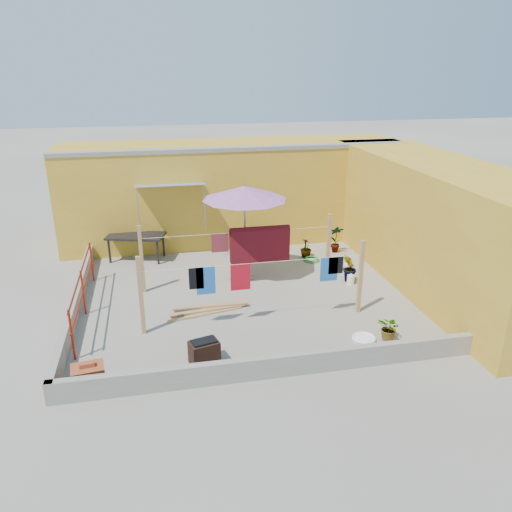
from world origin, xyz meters
The scene contains 21 objects.
ground centered at (0.00, 0.00, 0.00)m, with size 80.00×80.00×0.00m, color #9E998E.
wall_back centered at (0.50, 4.69, 1.61)m, with size 11.00×3.27×3.21m.
wall_right centered at (5.20, 0.00, 1.60)m, with size 2.40×9.00×3.20m, color gold.
parapet_front centered at (0.00, -3.58, 0.22)m, with size 8.30×0.16×0.44m, color gray.
parapet_left centered at (-4.08, 0.00, 0.22)m, with size 0.16×7.30×0.44m, color gray.
red_railing centered at (-3.85, -0.20, 0.72)m, with size 0.05×4.20×1.10m.
clothesline_rig centered at (0.46, 0.52, 1.04)m, with size 5.09×2.35×1.80m.
patio_umbrella centered at (0.23, 1.10, 2.40)m, with size 2.79×2.79×2.68m.
outdoor_table centered at (-2.70, 3.20, 0.71)m, with size 1.83×1.26×0.78m.
brick_stack centered at (-3.47, -3.20, 0.22)m, with size 0.63×0.50×0.51m.
lumber_pile centered at (-1.01, -0.69, 0.06)m, with size 1.98×0.57×0.12m.
brazier centered at (-1.32, -2.85, 0.25)m, with size 0.64×0.50×0.50m.
white_basin centered at (2.11, -2.69, 0.05)m, with size 0.51×0.51×0.09m.
water_jug_a centered at (2.93, 0.14, 0.13)m, with size 0.19×0.19×0.31m.
water_jug_b centered at (3.12, 0.81, 0.16)m, with size 0.23×0.23×0.36m.
green_hose centered at (2.43, 2.02, 0.03)m, with size 0.50×0.50×0.07m.
plant_back_a centered at (0.93, 3.20, 0.43)m, with size 0.77×0.67×0.85m, color #195518.
plant_back_b centered at (2.36, 2.36, 0.30)m, with size 0.34×0.34×0.61m, color #195518.
plant_right_a centered at (3.40, 2.58, 0.44)m, with size 0.47×0.32×0.88m, color #195518.
plant_right_b centered at (2.95, 0.29, 0.40)m, with size 0.44×0.36×0.80m, color #195518.
plant_right_c centered at (2.64, -2.77, 0.27)m, with size 0.49×0.43×0.55m, color #195518.
Camera 1 is at (-2.05, -11.35, 5.50)m, focal length 35.00 mm.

